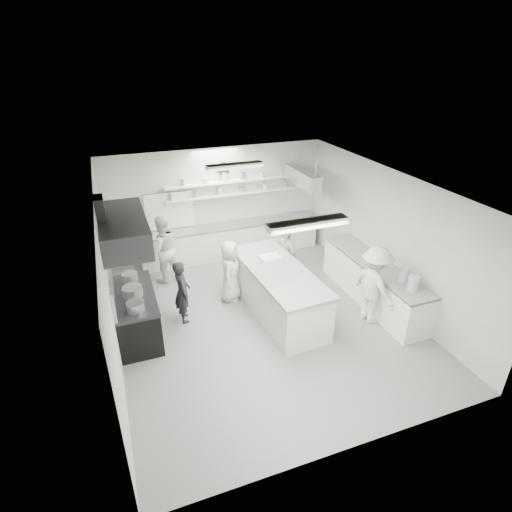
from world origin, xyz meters
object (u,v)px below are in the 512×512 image
object	(u,v)px
right_counter	(373,283)
cook_stove	(182,292)
stove	(136,315)
cook_back	(163,249)
back_counter	(232,240)
prep_island	(278,292)

from	to	relation	value
right_counter	cook_stove	distance (m)	4.33
stove	cook_back	size ratio (longest dim) A/B	1.03
back_counter	cook_back	xyz separation A→B (m)	(-2.02, -0.79, 0.41)
cook_stove	cook_back	bearing A→B (deg)	4.10
right_counter	stove	bearing A→B (deg)	173.48
cook_stove	cook_back	xyz separation A→B (m)	(-0.11, 1.85, 0.17)
back_counter	prep_island	bearing A→B (deg)	-88.26
right_counter	prep_island	xyz separation A→B (m)	(-2.26, 0.30, 0.05)
stove	cook_stove	distance (m)	1.04
back_counter	cook_back	size ratio (longest dim) A/B	2.86
back_counter	right_counter	bearing A→B (deg)	-55.35
stove	prep_island	bearing A→B (deg)	-5.73
back_counter	prep_island	distance (m)	3.10
stove	right_counter	distance (m)	5.28
prep_island	stove	bearing A→B (deg)	170.89
back_counter	cook_stove	xyz separation A→B (m)	(-1.91, -2.64, 0.25)
cook_stove	back_counter	bearing A→B (deg)	-35.08
prep_island	cook_stove	world-z (taller)	cook_stove
prep_island	cook_back	world-z (taller)	cook_back
stove	right_counter	world-z (taller)	right_counter
stove	right_counter	bearing A→B (deg)	-6.52
back_counter	right_counter	xyz separation A→B (m)	(2.35, -3.40, 0.01)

